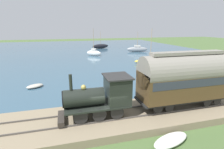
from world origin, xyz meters
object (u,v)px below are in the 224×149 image
(passenger_coach, at_px, (185,77))
(rowboat_off_pier, at_px, (35,86))
(beached_dinghy, at_px, (171,140))
(steam_locomotive, at_px, (102,95))
(sailboat_gray, at_px, (137,49))
(sailboat_white, at_px, (94,53))
(sailboat_yellow, at_px, (150,61))
(sailboat_black, at_px, (100,46))

(passenger_coach, relative_size, rowboat_off_pier, 3.53)
(beached_dinghy, bearing_deg, steam_locomotive, 46.85)
(sailboat_gray, xyz_separation_m, rowboat_off_pier, (-26.05, 24.59, -0.61))
(sailboat_white, xyz_separation_m, sailboat_yellow, (-12.68, -9.34, -0.23))
(rowboat_off_pier, bearing_deg, sailboat_black, -53.13)
(passenger_coach, relative_size, beached_dinghy, 2.67)
(steam_locomotive, height_order, passenger_coach, passenger_coach)
(beached_dinghy, bearing_deg, sailboat_gray, -20.32)
(passenger_coach, relative_size, sailboat_yellow, 1.16)
(sailboat_yellow, relative_size, sailboat_gray, 1.12)
(sailboat_yellow, bearing_deg, passenger_coach, 171.10)
(sailboat_black, bearing_deg, sailboat_yellow, 173.24)
(steam_locomotive, xyz_separation_m, rowboat_off_pier, (10.16, 6.21, -2.15))
(rowboat_off_pier, bearing_deg, passenger_coach, -157.68)
(sailboat_black, bearing_deg, sailboat_gray, -158.49)
(sailboat_yellow, bearing_deg, beached_dinghy, 166.67)
(sailboat_yellow, bearing_deg, sailboat_white, 47.31)
(sailboat_black, height_order, beached_dinghy, sailboat_black)
(steam_locomotive, distance_m, sailboat_black, 48.63)
(steam_locomotive, relative_size, sailboat_gray, 0.87)
(passenger_coach, distance_m, sailboat_yellow, 21.12)
(sailboat_yellow, height_order, rowboat_off_pier, sailboat_yellow)
(steam_locomotive, height_order, sailboat_white, sailboat_white)
(passenger_coach, relative_size, sailboat_gray, 1.31)
(passenger_coach, bearing_deg, sailboat_yellow, -19.83)
(sailboat_black, height_order, sailboat_gray, sailboat_gray)
(sailboat_black, bearing_deg, beached_dinghy, 157.48)
(sailboat_black, distance_m, sailboat_gray, 14.36)
(steam_locomotive, height_order, sailboat_yellow, sailboat_yellow)
(passenger_coach, bearing_deg, steam_locomotive, 90.00)
(passenger_coach, xyz_separation_m, sailboat_gray, (36.21, -11.36, -2.35))
(sailboat_white, bearing_deg, sailboat_gray, -39.99)
(sailboat_white, relative_size, beached_dinghy, 2.27)
(sailboat_gray, distance_m, beached_dinghy, 42.31)
(steam_locomotive, height_order, sailboat_gray, sailboat_gray)
(passenger_coach, height_order, beached_dinghy, passenger_coach)
(passenger_coach, relative_size, sailboat_black, 1.30)
(steam_locomotive, height_order, sailboat_black, sailboat_black)
(sailboat_white, distance_m, rowboat_off_pier, 24.81)
(sailboat_yellow, bearing_deg, sailboat_black, 20.02)
(passenger_coach, distance_m, sailboat_black, 47.76)
(passenger_coach, bearing_deg, beached_dinghy, 136.03)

